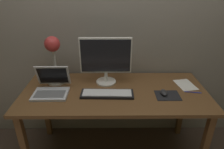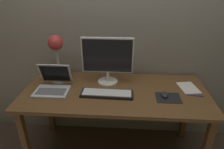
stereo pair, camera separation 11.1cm
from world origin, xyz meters
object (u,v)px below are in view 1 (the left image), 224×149
Objects in this scene: monitor at (106,58)px; mouse at (164,92)px; pen at (193,92)px; laptop at (52,85)px; keyboard_main at (107,94)px; desk_lamp at (53,51)px.

monitor is 4.77× the size of mouse.
laptop is at bearing 178.40° from pen.
keyboard_main is 3.17× the size of pen.
keyboard_main is at bearing -26.93° from desk_lamp.
monitor reaches higher than keyboard_main.
laptop reaches higher than keyboard_main.
laptop is 2.06× the size of pen.
desk_lamp is at bearing 170.16° from pen.
keyboard_main is at bearing -7.89° from laptop.
monitor is at bearing 165.75° from pen.
pen is (0.75, -0.19, -0.24)m from monitor.
keyboard_main is 4.62× the size of mouse.
keyboard_main is 0.48m from mouse.
monitor reaches higher than mouse.
mouse is at bearing -13.95° from desk_lamp.
laptop is 0.66× the size of desk_lamp.
keyboard_main is at bearing -86.63° from monitor.
monitor is 0.52m from laptop.
keyboard_main is 0.61m from desk_lamp.
keyboard_main is at bearing -179.36° from mouse.
laptop is 3.00× the size of mouse.
desk_lamp reaches higher than keyboard_main.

